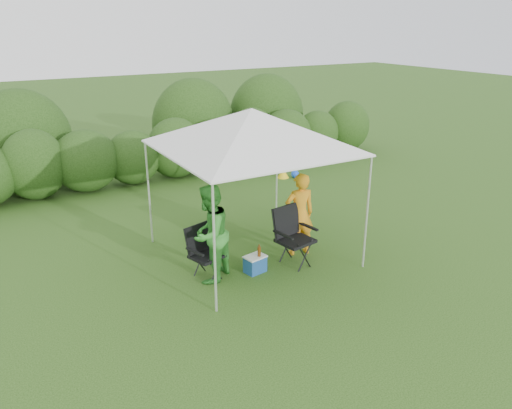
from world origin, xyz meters
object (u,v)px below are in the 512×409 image
man (299,214)px  woman (210,234)px  chair_right (292,232)px  chair_left (203,249)px  cooler (255,264)px  canopy (252,129)px

man → woman: woman is taller
chair_right → chair_left: (-1.63, 0.34, -0.08)m
chair_left → cooler: 0.99m
chair_right → man: size_ratio=0.67×
chair_left → woman: (0.05, -0.17, 0.34)m
chair_right → chair_left: size_ratio=1.16×
man → chair_right: bearing=48.3°
woman → cooler: 1.08m
canopy → man: 1.88m
canopy → man: bearing=-28.2°
canopy → cooler: (-0.33, -0.68, -2.30)m
chair_left → man: 2.00m
canopy → chair_right: 2.02m
canopy → woman: (-1.13, -0.52, -1.59)m
chair_right → cooler: (-0.77, 0.01, -0.46)m
chair_right → woman: 1.60m
canopy → cooler: size_ratio=7.35×
chair_right → woman: woman is taller
chair_left → chair_right: bearing=-28.3°
chair_right → cooler: 0.90m
chair_left → cooler: chair_left is taller
chair_left → canopy: bearing=0.0°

